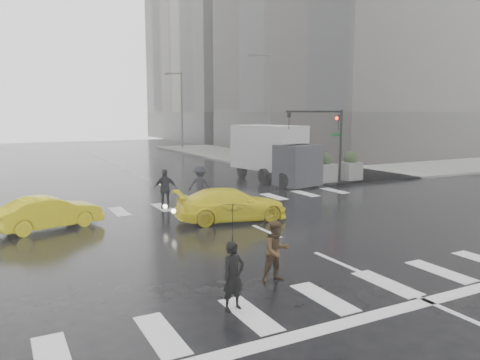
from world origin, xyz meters
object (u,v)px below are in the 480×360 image
taxi_mid (49,213)px  box_truck (276,152)px  pedestrian_brown (277,251)px  traffic_signal_pole (328,131)px

taxi_mid → box_truck: size_ratio=0.57×
pedestrian_brown → taxi_mid: size_ratio=0.42×
pedestrian_brown → box_truck: box_truck is taller
pedestrian_brown → box_truck: bearing=58.4°
taxi_mid → box_truck: 15.40m
pedestrian_brown → taxi_mid: pedestrian_brown is taller
traffic_signal_pole → taxi_mid: (-16.04, -3.91, -2.59)m
traffic_signal_pole → taxi_mid: traffic_signal_pole is taller
traffic_signal_pole → box_truck: 3.51m
pedestrian_brown → taxi_mid: 9.79m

